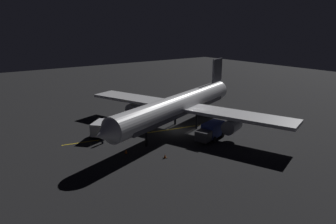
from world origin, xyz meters
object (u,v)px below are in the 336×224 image
(ground_crew_worker, at_px, (102,138))
(catering_truck, at_px, (211,131))
(traffic_cone_near_left, at_px, (126,152))
(traffic_cone_near_right, at_px, (105,135))
(traffic_cone_under_wing, at_px, (165,156))
(airliner, at_px, (180,106))
(baggage_truck, at_px, (103,128))

(ground_crew_worker, bearing_deg, catering_truck, -120.19)
(ground_crew_worker, height_order, traffic_cone_near_left, ground_crew_worker)
(catering_truck, xyz_separation_m, traffic_cone_near_right, (10.75, 12.54, -1.03))
(traffic_cone_near_right, bearing_deg, traffic_cone_under_wing, -167.39)
(ground_crew_worker, bearing_deg, airliner, -97.08)
(traffic_cone_near_left, bearing_deg, ground_crew_worker, 10.47)
(baggage_truck, height_order, traffic_cone_near_right, baggage_truck)
(airliner, height_order, baggage_truck, airliner)
(baggage_truck, relative_size, ground_crew_worker, 3.14)
(baggage_truck, distance_m, catering_truck, 17.02)
(baggage_truck, relative_size, traffic_cone_near_left, 9.93)
(traffic_cone_near_left, xyz_separation_m, traffic_cone_under_wing, (-4.43, -3.37, 0.00))
(baggage_truck, bearing_deg, traffic_cone_under_wing, -168.44)
(catering_truck, distance_m, traffic_cone_near_right, 16.54)
(catering_truck, xyz_separation_m, ground_crew_worker, (8.23, 14.15, -0.39))
(airliner, relative_size, ground_crew_worker, 21.02)
(traffic_cone_near_right, height_order, traffic_cone_under_wing, same)
(traffic_cone_near_right, xyz_separation_m, traffic_cone_under_wing, (-12.28, -2.75, 0.00))
(catering_truck, height_order, ground_crew_worker, catering_truck)
(catering_truck, bearing_deg, baggage_truck, 47.11)
(baggage_truck, height_order, traffic_cone_near_left, baggage_truck)
(traffic_cone_under_wing, bearing_deg, traffic_cone_near_right, 12.61)
(ground_crew_worker, xyz_separation_m, traffic_cone_under_wing, (-9.77, -4.36, -0.64))
(baggage_truck, xyz_separation_m, traffic_cone_near_right, (-0.84, 0.06, -0.97))
(airliner, bearing_deg, ground_crew_worker, 82.92)
(airliner, bearing_deg, traffic_cone_near_left, 106.72)
(baggage_truck, bearing_deg, airliner, -113.34)
(airliner, distance_m, traffic_cone_near_right, 12.96)
(baggage_truck, height_order, ground_crew_worker, baggage_truck)
(traffic_cone_near_left, distance_m, traffic_cone_near_right, 7.88)
(baggage_truck, bearing_deg, catering_truck, -132.89)
(airliner, xyz_separation_m, baggage_truck, (5.00, 11.60, -2.87))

